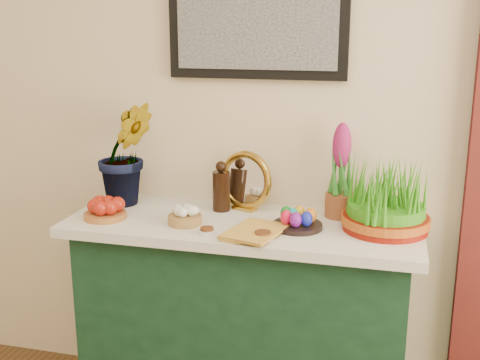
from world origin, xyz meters
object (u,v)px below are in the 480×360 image
object	(u,v)px
sideboard	(243,326)
wheatgrass_sabzeh	(387,200)
hyacinth_green	(125,137)
mirror	(245,181)
book	(233,227)

from	to	relation	value
sideboard	wheatgrass_sabzeh	size ratio (longest dim) A/B	3.90
hyacinth_green	wheatgrass_sabzeh	world-z (taller)	hyacinth_green
hyacinth_green	wheatgrass_sabzeh	distance (m)	1.11
hyacinth_green	mirror	bearing A→B (deg)	-31.46
sideboard	book	xyz separation A→B (m)	(-0.00, -0.13, 0.48)
mirror	book	world-z (taller)	mirror
hyacinth_green	wheatgrass_sabzeh	bearing A→B (deg)	-40.86
mirror	sideboard	bearing A→B (deg)	-79.51
sideboard	wheatgrass_sabzeh	bearing A→B (deg)	2.80
sideboard	hyacinth_green	bearing A→B (deg)	169.38
wheatgrass_sabzeh	book	bearing A→B (deg)	-163.76
mirror	book	distance (m)	0.30
sideboard	wheatgrass_sabzeh	world-z (taller)	wheatgrass_sabzeh
book	mirror	bearing A→B (deg)	109.79
mirror	wheatgrass_sabzeh	world-z (taller)	wheatgrass_sabzeh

